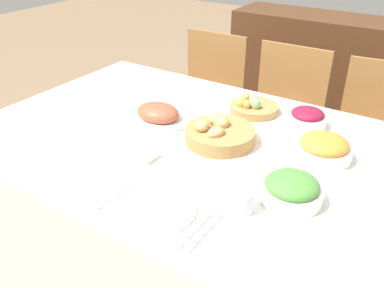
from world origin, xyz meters
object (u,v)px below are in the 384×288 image
at_px(chair_far_left, 205,99).
at_px(green_salad_bowl, 292,189).
at_px(carrot_bowl, 324,148).
at_px(dinner_plate, 156,209).
at_px(butter_dish, 141,153).
at_px(beet_salad_bowl, 307,118).
at_px(ham_platter, 158,114).
at_px(egg_basket, 253,107).
at_px(knife, 197,228).
at_px(chair_far_right, 374,143).
at_px(sideboard, 329,78).
at_px(bread_basket, 219,134).
at_px(spoon, 206,231).
at_px(chair_far_center, 281,119).
at_px(fork, 119,193).
at_px(drinking_cup, 243,201).

xyz_separation_m(chair_far_left, green_salad_bowl, (0.95, -1.06, 0.31)).
xyz_separation_m(carrot_bowl, dinner_plate, (-0.33, -0.58, -0.04)).
bearing_deg(butter_dish, chair_far_left, 109.49).
height_order(carrot_bowl, beet_salad_bowl, carrot_bowl).
distance_m(ham_platter, dinner_plate, 0.63).
height_order(egg_basket, knife, egg_basket).
relative_size(chair_far_right, carrot_bowl, 4.32).
bearing_deg(ham_platter, sideboard, 81.35).
xyz_separation_m(chair_far_left, butter_dish, (0.40, -1.12, 0.29)).
bearing_deg(chair_far_right, bread_basket, -124.97).
height_order(chair_far_left, spoon, chair_far_left).
bearing_deg(chair_far_left, chair_far_center, -0.44).
bearing_deg(fork, beet_salad_bowl, 66.88).
bearing_deg(ham_platter, beet_salad_bowl, 27.33).
distance_m(beet_salad_bowl, green_salad_bowl, 0.54).
relative_size(green_salad_bowl, spoon, 1.02).
relative_size(chair_far_left, sideboard, 0.60).
bearing_deg(beet_salad_bowl, bread_basket, -127.65).
distance_m(egg_basket, butter_dish, 0.61).
bearing_deg(chair_far_center, egg_basket, -84.43).
xyz_separation_m(egg_basket, spoon, (0.24, -0.80, -0.02)).
bearing_deg(bread_basket, dinner_plate, -83.86).
height_order(chair_far_center, knife, chair_far_center).
bearing_deg(chair_far_center, chair_far_left, -179.99).
bearing_deg(beet_salad_bowl, sideboard, 101.29).
xyz_separation_m(chair_far_center, fork, (-0.04, -1.33, 0.27)).
bearing_deg(sideboard, beet_salad_bowl, -78.71).
bearing_deg(spoon, chair_far_center, 102.08).
bearing_deg(butter_dish, egg_basket, 73.05).
distance_m(ham_platter, carrot_bowl, 0.71).
xyz_separation_m(ham_platter, green_salad_bowl, (0.70, -0.23, 0.01)).
xyz_separation_m(green_salad_bowl, spoon, (-0.14, -0.27, -0.04)).
relative_size(sideboard, drinking_cup, 20.88).
relative_size(sideboard, bread_basket, 5.41).
bearing_deg(egg_basket, carrot_bowl, -29.37).
distance_m(chair_far_left, dinner_plate, 1.50).
bearing_deg(carrot_bowl, chair_far_right, 83.44).
bearing_deg(chair_far_center, bread_basket, -86.05).
height_order(chair_far_left, butter_dish, chair_far_left).
bearing_deg(drinking_cup, green_salad_bowl, 52.26).
relative_size(chair_far_center, ham_platter, 2.91).
relative_size(egg_basket, green_salad_bowl, 1.10).
distance_m(bread_basket, carrot_bowl, 0.39).
relative_size(fork, spoon, 1.00).
height_order(green_salad_bowl, fork, green_salad_bowl).
xyz_separation_m(beet_salad_bowl, fork, (-0.34, -0.79, -0.04)).
relative_size(chair_far_center, fork, 4.62).
relative_size(beet_salad_bowl, green_salad_bowl, 0.81).
xyz_separation_m(ham_platter, drinking_cup, (0.59, -0.36, 0.01)).
bearing_deg(knife, carrot_bowl, 73.02).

